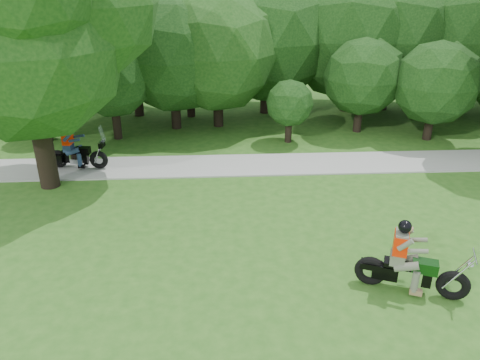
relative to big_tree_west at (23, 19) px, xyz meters
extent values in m
plane|color=#2B601B|center=(10.54, -6.85, -5.76)|extent=(100.00, 100.00, 0.00)
cube|color=#A5A59F|center=(10.54, 1.15, -5.73)|extent=(60.00, 2.20, 0.06)
cylinder|color=black|center=(15.45, 8.92, -4.86)|extent=(0.54, 0.54, 1.80)
sphere|color=black|center=(15.45, 8.92, -1.73)|extent=(6.86, 6.86, 6.86)
cylinder|color=black|center=(-4.22, 9.62, -4.86)|extent=(0.55, 0.55, 1.80)
sphere|color=black|center=(-4.22, 9.62, -1.71)|extent=(6.90, 6.90, 6.90)
cylinder|color=black|center=(12.94, 5.14, -5.03)|extent=(0.38, 0.38, 1.45)
sphere|color=black|center=(12.94, 5.14, -3.12)|extent=(3.63, 3.63, 3.63)
cylinder|color=black|center=(4.18, 6.14, -4.86)|extent=(0.47, 0.47, 1.80)
sphere|color=black|center=(4.18, 6.14, -2.21)|extent=(5.39, 5.39, 5.39)
cylinder|color=black|center=(6.25, 6.39, -4.86)|extent=(0.49, 0.49, 1.80)
sphere|color=#153E11|center=(6.25, 6.39, -2.07)|extent=(5.80, 5.80, 5.80)
cylinder|color=black|center=(9.39, 3.84, -5.19)|extent=(0.31, 0.31, 1.13)
sphere|color=black|center=(9.39, 3.84, -3.95)|extent=(2.11, 2.11, 2.11)
cylinder|color=black|center=(19.42, 8.12, -4.86)|extent=(0.55, 0.55, 1.80)
sphere|color=black|center=(19.42, 8.12, -1.69)|extent=(6.97, 6.97, 6.97)
cylinder|color=black|center=(-1.51, 4.60, -5.16)|extent=(0.32, 0.32, 1.19)
sphere|color=black|center=(-1.51, 4.60, -3.81)|extent=(2.31, 2.31, 2.31)
cylinder|color=black|center=(4.82, 8.12, -4.95)|extent=(0.43, 0.43, 1.61)
sphere|color=black|center=(4.82, 8.12, -2.68)|extent=(4.52, 4.52, 4.52)
cylinder|color=black|center=(13.28, 8.77, -4.86)|extent=(0.54, 0.54, 1.80)
sphere|color=black|center=(13.28, 8.77, -1.72)|extent=(6.87, 6.87, 6.87)
cylinder|color=black|center=(-1.71, 10.27, -4.86)|extent=(0.50, 0.50, 1.80)
sphere|color=black|center=(-1.71, 10.27, -2.02)|extent=(5.96, 5.96, 5.96)
cylinder|color=black|center=(15.85, 3.84, -5.06)|extent=(0.39, 0.39, 1.39)
sphere|color=black|center=(15.85, 3.84, -3.15)|extent=(3.74, 3.74, 3.74)
cylinder|color=black|center=(2.03, 8.44, -4.86)|extent=(0.49, 0.49, 1.80)
sphere|color=black|center=(2.03, 8.44, -2.04)|extent=(5.90, 5.90, 5.90)
cylinder|color=black|center=(1.57, 4.74, -4.91)|extent=(0.38, 0.38, 1.70)
sphere|color=black|center=(1.57, 4.74, -2.86)|extent=(3.68, 3.68, 3.68)
cylinder|color=black|center=(8.83, 8.60, -4.86)|extent=(0.53, 0.53, 1.80)
sphere|color=black|center=(8.83, 8.60, -1.79)|extent=(6.67, 6.67, 6.67)
cylinder|color=black|center=(0.04, -0.35, -3.66)|extent=(0.68, 0.68, 4.20)
sphere|color=#153E11|center=(0.04, -0.35, -0.76)|extent=(6.40, 6.40, 6.40)
sphere|color=#153E11|center=(1.80, 0.45, 0.44)|extent=(5.12, 5.12, 5.12)
torus|color=black|center=(9.87, -6.69, -5.36)|extent=(0.82, 0.49, 0.79)
torus|color=black|center=(11.65, -7.38, -5.36)|extent=(0.82, 0.49, 0.79)
cube|color=black|center=(10.55, -6.95, -5.31)|extent=(1.38, 0.75, 0.36)
cube|color=silver|center=(10.73, -7.02, -5.31)|extent=(0.64, 0.55, 0.45)
cube|color=black|center=(11.01, -7.13, -4.97)|extent=(0.67, 0.53, 0.29)
cube|color=black|center=(10.41, -6.89, -5.01)|extent=(0.68, 0.55, 0.11)
cylinder|color=silver|center=(11.70, -7.39, -4.97)|extent=(0.58, 0.27, 0.93)
cylinder|color=silver|center=(11.95, -7.49, -4.49)|extent=(0.30, 0.69, 0.04)
cube|color=#5F6451|center=(10.41, -6.89, -4.86)|extent=(0.47, 0.52, 0.27)
cube|color=#5F6451|center=(10.43, -6.90, -4.45)|extent=(0.44, 0.55, 0.63)
cube|color=#FC2705|center=(10.43, -6.90, -4.43)|extent=(0.49, 0.60, 0.49)
sphere|color=black|center=(10.46, -6.91, -3.98)|extent=(0.31, 0.31, 0.31)
torus|color=black|center=(-0.10, 1.24, -5.33)|extent=(0.75, 0.29, 0.73)
torus|color=black|center=(1.51, 1.06, -5.33)|extent=(0.75, 0.29, 0.73)
cube|color=black|center=(0.52, 1.17, -5.28)|extent=(1.19, 0.38, 0.33)
cube|color=silver|center=(0.68, 1.15, -5.28)|extent=(0.54, 0.41, 0.42)
cube|color=black|center=(0.93, 1.12, -4.96)|extent=(0.58, 0.37, 0.27)
cube|color=black|center=(0.39, 1.19, -5.01)|extent=(0.58, 0.39, 0.10)
cylinder|color=silver|center=(1.56, 1.05, -4.96)|extent=(0.42, 0.09, 0.94)
cylinder|color=silver|center=(1.73, 1.03, -4.52)|extent=(0.11, 0.67, 0.04)
cube|color=black|center=(-0.07, 1.01, -5.28)|extent=(0.45, 0.18, 0.36)
cube|color=black|center=(-0.02, 1.47, -5.28)|extent=(0.45, 0.18, 0.36)
cube|color=navy|center=(0.39, 1.19, -4.86)|extent=(0.36, 0.43, 0.25)
cube|color=navy|center=(0.41, 1.19, -4.48)|extent=(0.32, 0.47, 0.59)
cube|color=#FC2705|center=(0.41, 1.19, -4.46)|extent=(0.36, 0.51, 0.46)
sphere|color=black|center=(0.44, 1.18, -4.04)|extent=(0.29, 0.29, 0.29)
camera|label=1|loc=(6.09, -16.14, 1.54)|focal=35.00mm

